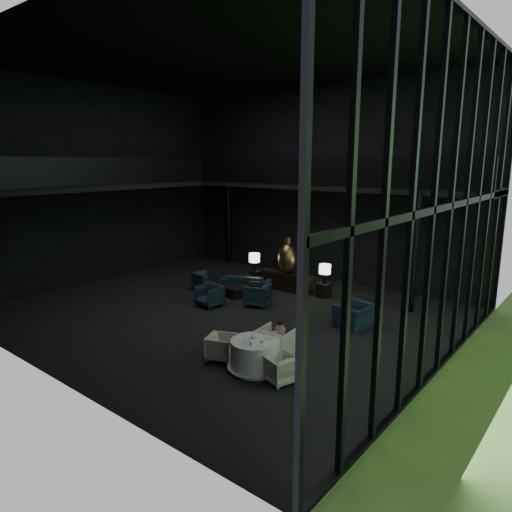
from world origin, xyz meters
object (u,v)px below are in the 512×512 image
Objects in this scene: sofa at (247,280)px; coffee_table at (236,291)px; table_lamp_right at (325,270)px; dining_chair_east at (281,369)px; dining_chair_north at (276,340)px; child at (280,331)px; dining_table at (255,357)px; bronze_urn at (287,258)px; console at (286,281)px; window_armchair at (355,311)px; side_table_left at (257,276)px; lounge_armchair_east at (257,292)px; lounge_armchair_south at (210,294)px; table_lamp_left at (254,258)px; dining_chair_west at (221,347)px; side_table_right at (324,290)px; lounge_armchair_west at (205,280)px.

coffee_table is (0.30, -0.98, -0.17)m from sofa.
sofa reaches higher than coffee_table.
table_lamp_right is 1.15× the size of dining_chair_east.
child reaches higher than dining_chair_north.
dining_table is (4.73, -5.30, -0.03)m from sofa.
coffee_table is (-1.01, -1.89, -1.10)m from bronze_urn.
window_armchair is (3.96, -1.98, 0.15)m from console.
side_table_left is 0.28× the size of sofa.
bronze_urn is at bearing 61.92° from coffee_table.
lounge_armchair_east is 4.37m from child.
console is 2.54× the size of lounge_armchair_south.
dining_chair_east is at bearing -46.85° from table_lamp_left.
window_armchair reaches higher than coffee_table.
lounge_armchair_east is 1.71× the size of child.
console is 2.93× the size of table_lamp_left.
dining_chair_north is 1.55× the size of dining_chair_west.
dining_chair_east is (4.26, -6.26, -0.03)m from console.
table_lamp_right is 5.75m from child.
table_lamp_left is at bearing -179.38° from console.
lounge_armchair_west is at bearing -152.91° from side_table_right.
lounge_armchair_east is (1.93, -2.40, 0.21)m from side_table_left.
console is 3.20m from lounge_armchair_west.
coffee_table is 1.35× the size of dining_chair_west.
table_lamp_right is at bearing 6.52° from console.
child is at bearing -162.79° from dining_chair_north.
child is (0.07, 0.92, 0.39)m from dining_table.
table_lamp_left is 1.19× the size of dining_chair_west.
table_lamp_left is 0.40× the size of sofa.
child is at bearing 85.59° from dining_table.
dining_chair_west is at bearing -83.22° from side_table_right.
dining_chair_north is 1.32m from dining_chair_east.
sofa is 3.34× the size of child.
lounge_armchair_south is 0.75× the size of window_armchair.
table_lamp_left reaches higher than lounge_armchair_west.
lounge_armchair_east is at bearing 4.49° from dining_chair_west.
dining_chair_north reaches higher than side_table_right.
lounge_armchair_west is (-2.54, -1.96, 0.04)m from console.
bronze_urn reaches higher than side_table_right.
side_table_right is 0.60× the size of coffee_table.
lounge_armchair_west reaches higher than coffee_table.
table_lamp_left reaches higher than dining_chair_east.
console is 2.10m from coffee_table.
console is 3.00× the size of table_lamp_right.
table_lamp_left is 5.92m from window_armchair.
lounge_armchair_south is at bearing -105.28° from bronze_urn.
dining_chair_north is (1.79, -5.46, -0.54)m from table_lamp_right.
window_armchair is 2.07× the size of child.
table_lamp_right is 1.16× the size of dining_chair_west.
table_lamp_left is 0.54× the size of dining_table.
side_table_left is 0.62× the size of coffee_table.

